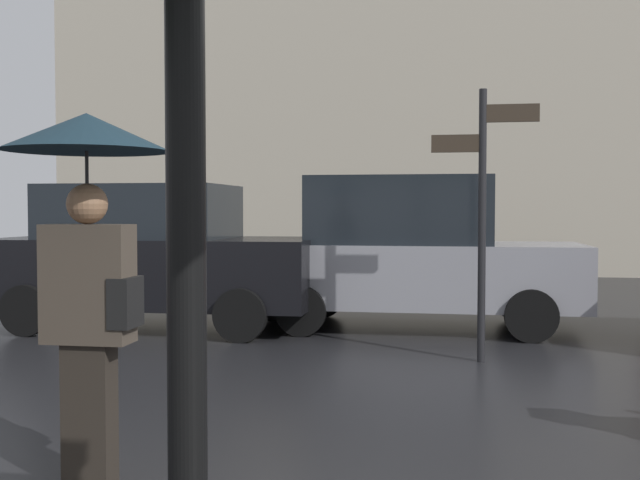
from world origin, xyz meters
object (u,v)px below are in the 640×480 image
object	(u,v)px
pedestrian_with_umbrella	(88,209)
parked_car_left	(411,253)
street_signpost	(483,197)
parked_car_right	(153,255)

from	to	relation	value
pedestrian_with_umbrella	parked_car_left	xyz separation A→B (m)	(1.52, 6.16, -0.58)
parked_car_left	street_signpost	size ratio (longest dim) A/B	1.52
pedestrian_with_umbrella	parked_car_right	size ratio (longest dim) A/B	0.50
pedestrian_with_umbrella	street_signpost	size ratio (longest dim) A/B	0.75
pedestrian_with_umbrella	parked_car_left	distance (m)	6.37
pedestrian_with_umbrella	parked_car_left	size ratio (longest dim) A/B	0.49
pedestrian_with_umbrella	parked_car_left	world-z (taller)	pedestrian_with_umbrella
street_signpost	parked_car_left	bearing A→B (deg)	111.10
parked_car_left	parked_car_right	size ratio (longest dim) A/B	1.01
parked_car_left	street_signpost	world-z (taller)	street_signpost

